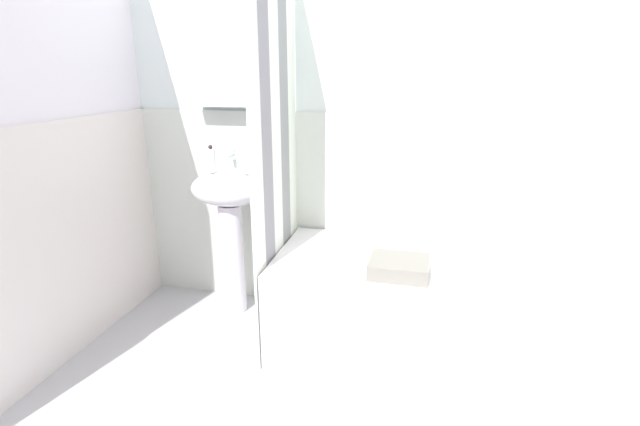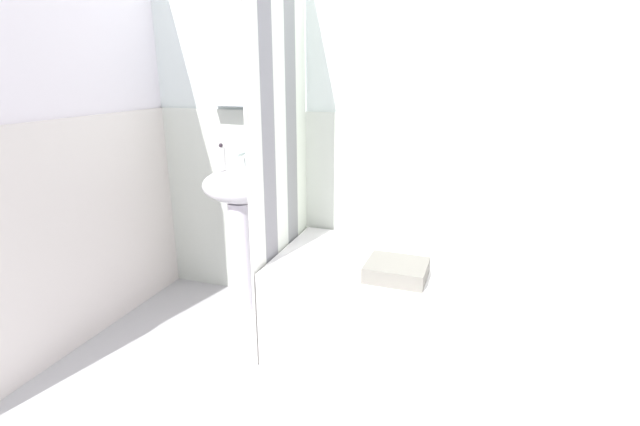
% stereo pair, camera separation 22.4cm
% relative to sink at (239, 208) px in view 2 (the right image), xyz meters
% --- Properties ---
extents(wall_back_tiled, '(3.60, 0.18, 2.40)m').
position_rel_sink_xyz_m(wall_back_tiled, '(0.85, 0.23, 0.50)').
color(wall_back_tiled, white).
rests_on(wall_back_tiled, ground_plane).
extents(wall_left_tiled, '(0.07, 1.81, 2.40)m').
position_rel_sink_xyz_m(wall_left_tiled, '(-0.67, -0.69, 0.47)').
color(wall_left_tiled, white).
rests_on(wall_left_tiled, ground_plane).
extents(sink, '(0.44, 0.34, 0.88)m').
position_rel_sink_xyz_m(sink, '(0.00, 0.00, 0.00)').
color(sink, white).
rests_on(sink, ground_plane).
extents(faucet, '(0.03, 0.12, 0.12)m').
position_rel_sink_xyz_m(faucet, '(-0.00, 0.08, 0.30)').
color(faucet, silver).
rests_on(faucet, sink).
extents(soap_dispenser, '(0.05, 0.05, 0.15)m').
position_rel_sink_xyz_m(soap_dispenser, '(-0.08, -0.03, 0.30)').
color(soap_dispenser, white).
rests_on(soap_dispenser, sink).
extents(toothbrush_cup, '(0.06, 0.06, 0.09)m').
position_rel_sink_xyz_m(toothbrush_cup, '(0.13, -0.01, 0.28)').
color(toothbrush_cup, silver).
rests_on(toothbrush_cup, sink).
extents(bathtub, '(1.59, 0.73, 0.50)m').
position_rel_sink_xyz_m(bathtub, '(1.16, -0.17, -0.39)').
color(bathtub, white).
rests_on(bathtub, ground_plane).
extents(shower_curtain, '(0.01, 0.73, 2.00)m').
position_rel_sink_xyz_m(shower_curtain, '(0.35, -0.17, 0.36)').
color(shower_curtain, white).
rests_on(shower_curtain, ground_plane).
extents(lotion_bottle, '(0.05, 0.05, 0.17)m').
position_rel_sink_xyz_m(lotion_bottle, '(1.86, 0.12, -0.06)').
color(lotion_bottle, '#2B54A0').
rests_on(lotion_bottle, bathtub).
extents(shampoo_bottle, '(0.07, 0.07, 0.23)m').
position_rel_sink_xyz_m(shampoo_bottle, '(1.75, 0.10, -0.03)').
color(shampoo_bottle, '#C34466').
rests_on(shampoo_bottle, bathtub).
extents(body_wash_bottle, '(0.06, 0.06, 0.23)m').
position_rel_sink_xyz_m(body_wash_bottle, '(1.62, 0.13, -0.03)').
color(body_wash_bottle, '#27262A').
rests_on(body_wash_bottle, bathtub).
extents(towel_folded, '(0.28, 0.25, 0.07)m').
position_rel_sink_xyz_m(towel_folded, '(1.00, -0.36, -0.10)').
color(towel_folded, gray).
rests_on(towel_folded, bathtub).
extents(washer_dryer_stack, '(0.61, 0.62, 1.62)m').
position_rel_sink_xyz_m(washer_dryer_stack, '(1.66, -1.11, 0.17)').
color(washer_dryer_stack, white).
rests_on(washer_dryer_stack, ground_plane).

